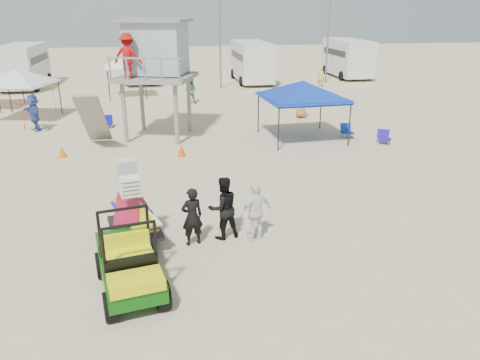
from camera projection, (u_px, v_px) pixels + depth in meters
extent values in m
plane|color=beige|center=(240.00, 277.00, 10.89)|extent=(140.00, 140.00, 0.00)
cube|color=#0C4A0B|center=(130.00, 271.00, 10.18)|extent=(1.63, 2.57, 0.42)
cube|color=#D6D60B|center=(129.00, 260.00, 10.09)|extent=(1.20, 0.87, 0.23)
cylinder|color=black|center=(102.00, 305.00, 9.38)|extent=(0.38, 0.65, 0.61)
cube|color=black|center=(135.00, 228.00, 12.33)|extent=(1.56, 2.01, 0.11)
cylinder|color=black|center=(115.00, 236.00, 12.32)|extent=(0.28, 0.50, 0.47)
imported|color=black|center=(192.00, 217.00, 12.17)|extent=(0.66, 0.52, 1.59)
imported|color=black|center=(223.00, 208.00, 12.50)|extent=(1.00, 0.87, 1.75)
imported|color=white|center=(256.00, 212.00, 12.42)|extent=(1.03, 0.73, 1.62)
cylinder|color=gray|center=(131.00, 115.00, 21.00)|extent=(0.20, 0.20, 2.77)
cube|color=gray|center=(156.00, 77.00, 21.80)|extent=(4.16, 4.16, 0.18)
cube|color=#8CB3B5|center=(154.00, 48.00, 21.66)|extent=(3.09, 2.87, 2.32)
imported|color=#B20F0F|center=(134.00, 56.00, 20.27)|extent=(1.25, 0.72, 1.94)
cylinder|color=black|center=(276.00, 128.00, 20.31)|extent=(0.06, 0.06, 2.00)
pyramid|color=#0F2FA8|center=(303.00, 81.00, 21.49)|extent=(3.70, 3.70, 0.80)
cube|color=#0F2FA8|center=(302.00, 98.00, 21.77)|extent=(3.70, 3.70, 0.18)
pyramid|color=silver|center=(16.00, 69.00, 25.37)|extent=(3.91, 3.91, 0.80)
cube|color=silver|center=(18.00, 84.00, 25.65)|extent=(3.91, 3.91, 0.18)
cylinder|color=black|center=(107.00, 85.00, 31.30)|extent=(0.06, 0.06, 2.10)
pyramid|color=white|center=(124.00, 55.00, 31.98)|extent=(2.86, 2.86, 0.80)
cube|color=white|center=(125.00, 67.00, 32.26)|extent=(2.86, 2.86, 0.18)
imported|color=red|center=(22.00, 114.00, 23.73)|extent=(2.24, 2.26, 1.67)
imported|color=yellow|center=(55.00, 98.00, 28.22)|extent=(2.46, 2.46, 1.58)
cone|color=#F24B07|center=(182.00, 150.00, 19.69)|extent=(0.34, 0.34, 0.50)
cone|color=orange|center=(62.00, 151.00, 19.57)|extent=(0.34, 0.34, 0.50)
cube|color=#0E0F9B|center=(107.00, 124.00, 24.34)|extent=(0.56, 0.52, 0.06)
cube|color=#0E0F9B|center=(107.00, 119.00, 24.49)|extent=(0.55, 0.19, 0.44)
cylinder|color=#B2B2B7|center=(103.00, 127.00, 24.16)|extent=(0.03, 0.03, 0.20)
cube|color=#103BB7|center=(347.00, 133.00, 22.62)|extent=(0.56, 0.52, 0.06)
cube|color=#103BB7|center=(346.00, 127.00, 22.77)|extent=(0.55, 0.19, 0.44)
cylinder|color=#B2B2B7|center=(344.00, 136.00, 22.44)|extent=(0.03, 0.03, 0.20)
cube|color=#2210AD|center=(385.00, 139.00, 21.50)|extent=(0.73, 0.72, 0.06)
cube|color=#2210AD|center=(383.00, 134.00, 21.65)|extent=(0.54, 0.45, 0.44)
cylinder|color=#B2B2B7|center=(382.00, 143.00, 21.32)|extent=(0.03, 0.03, 0.20)
cube|color=silver|center=(24.00, 65.00, 36.18)|extent=(2.50, 6.80, 3.00)
cube|color=black|center=(23.00, 59.00, 36.02)|extent=(2.54, 5.44, 0.50)
cylinder|color=black|center=(1.00, 87.00, 34.44)|extent=(0.25, 0.80, 0.80)
cube|color=silver|center=(142.00, 61.00, 38.96)|extent=(2.50, 6.50, 3.00)
cube|color=black|center=(142.00, 55.00, 38.80)|extent=(2.54, 5.20, 0.50)
cylinder|color=black|center=(127.00, 81.00, 37.31)|extent=(0.25, 0.80, 0.80)
cube|color=silver|center=(252.00, 61.00, 38.96)|extent=(2.50, 7.00, 3.00)
cube|color=black|center=(252.00, 55.00, 38.81)|extent=(2.54, 5.60, 0.50)
cylinder|color=black|center=(241.00, 81.00, 37.17)|extent=(0.25, 0.80, 0.80)
cube|color=silver|center=(347.00, 57.00, 41.75)|extent=(2.50, 6.60, 3.00)
cube|color=black|center=(348.00, 52.00, 41.59)|extent=(2.54, 5.28, 0.50)
cylinder|color=black|center=(342.00, 76.00, 40.07)|extent=(0.25, 0.80, 0.80)
cylinder|color=slate|center=(220.00, 35.00, 34.95)|extent=(0.14, 0.14, 8.00)
cylinder|color=slate|center=(328.00, 33.00, 37.73)|extent=(0.14, 0.14, 8.00)
imported|color=#334A99|center=(34.00, 113.00, 23.59)|extent=(1.32, 1.77, 1.85)
imported|color=#B46833|center=(302.00, 103.00, 26.42)|extent=(1.00, 0.94, 1.72)
imported|color=#C3D44F|center=(321.00, 77.00, 36.80)|extent=(0.68, 0.63, 1.56)
imported|color=#4E8356|center=(191.00, 91.00, 30.50)|extent=(0.96, 0.87, 1.62)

